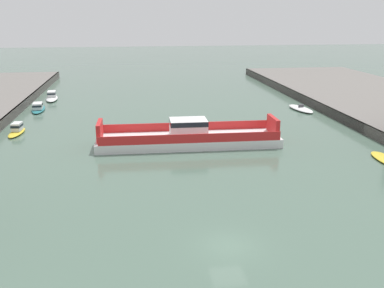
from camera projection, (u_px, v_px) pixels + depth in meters
ground_plane at (229, 246)px, 31.10m from camera, size 400.00×400.00×0.00m
chain_ferry at (188, 137)px, 54.85m from camera, size 23.02×6.45×3.32m
moored_boat_near_left at (38, 108)px, 74.40m from camera, size 2.67×7.30×1.41m
moored_boat_near_right at (17, 130)px, 60.14m from camera, size 1.99×5.54×1.49m
moored_boat_mid_right at (301, 109)px, 74.82m from camera, size 3.34×7.34×1.03m
moored_boat_far_right at (52, 97)px, 83.93m from camera, size 2.82×7.34×1.60m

